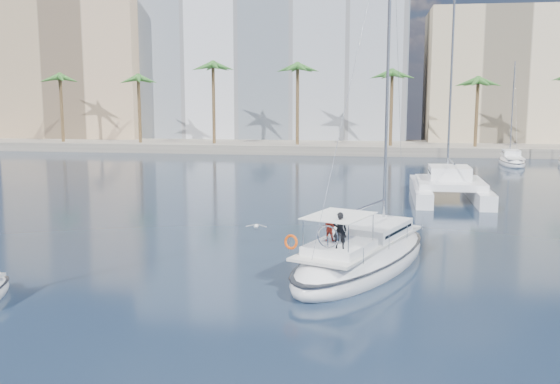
# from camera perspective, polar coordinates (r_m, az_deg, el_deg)

# --- Properties ---
(ground) EXTENTS (160.00, 160.00, 0.00)m
(ground) POSITION_cam_1_polar(r_m,az_deg,el_deg) (28.36, -0.65, -7.33)
(ground) COLOR black
(ground) RESTS_ON ground
(quay) EXTENTS (120.00, 14.00, 1.20)m
(quay) POSITION_cam_1_polar(r_m,az_deg,el_deg) (88.29, 5.71, 4.12)
(quay) COLOR gray
(quay) RESTS_ON ground
(building_modern) EXTENTS (42.00, 16.00, 28.00)m
(building_modern) POSITION_cam_1_polar(r_m,az_deg,el_deg) (101.39, -0.76, 12.36)
(building_modern) COLOR white
(building_modern) RESTS_ON ground
(building_tan_left) EXTENTS (22.00, 14.00, 22.00)m
(building_tan_left) POSITION_cam_1_polar(r_m,az_deg,el_deg) (106.54, -17.53, 10.17)
(building_tan_left) COLOR tan
(building_tan_left) RESTS_ON ground
(building_beige) EXTENTS (20.00, 14.00, 20.00)m
(building_beige) POSITION_cam_1_polar(r_m,az_deg,el_deg) (98.49, 19.15, 9.65)
(building_beige) COLOR beige
(building_beige) RESTS_ON ground
(palm_left) EXTENTS (3.60, 3.60, 12.30)m
(palm_left) POSITION_cam_1_polar(r_m,az_deg,el_deg) (92.27, -16.27, 10.04)
(palm_left) COLOR brown
(palm_left) RESTS_ON ground
(palm_centre) EXTENTS (3.60, 3.60, 12.30)m
(palm_centre) POSITION_cam_1_polar(r_m,az_deg,el_deg) (84.02, 5.67, 10.49)
(palm_centre) COLOR brown
(palm_centre) RESTS_ON ground
(main_sloop) EXTENTS (8.10, 12.59, 17.86)m
(main_sloop) POSITION_cam_1_polar(r_m,az_deg,el_deg) (29.08, 7.58, -5.89)
(main_sloop) COLOR white
(main_sloop) RESTS_ON ground
(catamaran) EXTENTS (5.59, 10.96, 16.01)m
(catamaran) POSITION_cam_1_polar(r_m,az_deg,el_deg) (49.37, 15.21, 0.68)
(catamaran) COLOR white
(catamaran) RESTS_ON ground
(seagull) EXTENTS (1.15, 0.50, 0.21)m
(seagull) POSITION_cam_1_polar(r_m,az_deg,el_deg) (33.39, -2.17, -3.13)
(seagull) COLOR silver
(seagull) RESTS_ON ground
(moored_yacht_a) EXTENTS (3.37, 9.52, 11.90)m
(moored_yacht_a) POSITION_cam_1_polar(r_m,az_deg,el_deg) (75.93, 20.41, 2.37)
(moored_yacht_a) COLOR white
(moored_yacht_a) RESTS_ON ground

